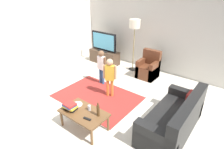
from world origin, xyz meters
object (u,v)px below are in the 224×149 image
object	(u,v)px
couch	(175,120)
plate	(77,104)
tv	(104,42)
armchair	(149,69)
tv_stand	(104,57)
child_center	(110,74)
bottle	(98,110)
soda_can	(89,108)
coffee_table	(84,114)
tv_remote	(87,119)
floor_lamp	(135,27)
book_stack	(70,106)
child_near_tv	(101,64)

from	to	relation	value
couch	plate	size ratio (longest dim) A/B	8.18
tv	armchair	distance (m)	2.02
tv_stand	couch	distance (m)	4.13
tv_stand	tv	world-z (taller)	tv
child_center	bottle	size ratio (longest dim) A/B	3.50
bottle	soda_can	world-z (taller)	bottle
coffee_table	bottle	xyz separation A→B (m)	(0.32, 0.10, 0.18)
tv_remote	coffee_table	bearing A→B (deg)	141.52
child_center	plate	bearing A→B (deg)	-86.63
floor_lamp	soda_can	xyz separation A→B (m)	(0.88, -3.12, -1.06)
tv	bottle	distance (m)	3.80
tv	bottle	size ratio (longest dim) A/B	3.50
armchair	floor_lamp	size ratio (longest dim) A/B	0.51
armchair	floor_lamp	distance (m)	1.46
tv_stand	tv	distance (m)	0.60
tv	armchair	world-z (taller)	tv
tv	couch	bearing A→B (deg)	-28.87
child_center	plate	distance (m)	1.27
couch	plate	bearing A→B (deg)	-152.27
armchair	coffee_table	xyz separation A→B (m)	(0.09, -3.05, 0.07)
book_stack	tv_remote	bearing A→B (deg)	-0.48
coffee_table	plate	distance (m)	0.32
tv_stand	tv	bearing A→B (deg)	-90.00
tv_stand	child_near_tv	world-z (taller)	child_near_tv
couch	coffee_table	distance (m)	1.91
child_center	plate	xyz separation A→B (m)	(0.07, -1.25, -0.23)
tv	book_stack	bearing A→B (deg)	-61.21
child_near_tv	tv_stand	bearing A→B (deg)	127.20
coffee_table	plate	bearing A→B (deg)	161.55
floor_lamp	book_stack	distance (m)	3.56
child_center	plate	world-z (taller)	child_center
child_center	coffee_table	world-z (taller)	child_center
couch	bottle	bearing A→B (deg)	-141.83
floor_lamp	tv_remote	distance (m)	3.69
bottle	plate	xyz separation A→B (m)	(-0.62, 0.00, -0.12)
soda_can	floor_lamp	bearing A→B (deg)	105.69
armchair	child_near_tv	world-z (taller)	child_near_tv
tv	tv_remote	distance (m)	3.93
tv_stand	bottle	distance (m)	3.82
floor_lamp	couch	bearing A→B (deg)	-42.02
armchair	child_near_tv	size ratio (longest dim) A/B	0.84
armchair	couch	bearing A→B (deg)	-49.79
child_center	book_stack	xyz separation A→B (m)	(0.09, -1.46, -0.15)
tv_remote	plate	bearing A→B (deg)	147.19
tv_stand	bottle	bearing A→B (deg)	-51.80
couch	book_stack	size ratio (longest dim) A/B	6.02
floor_lamp	child_near_tv	xyz separation A→B (m)	(-0.19, -1.49, -0.90)
tv_stand	plate	size ratio (longest dim) A/B	5.45
armchair	bottle	xyz separation A→B (m)	(0.41, -2.95, 0.25)
armchair	floor_lamp	world-z (taller)	floor_lamp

